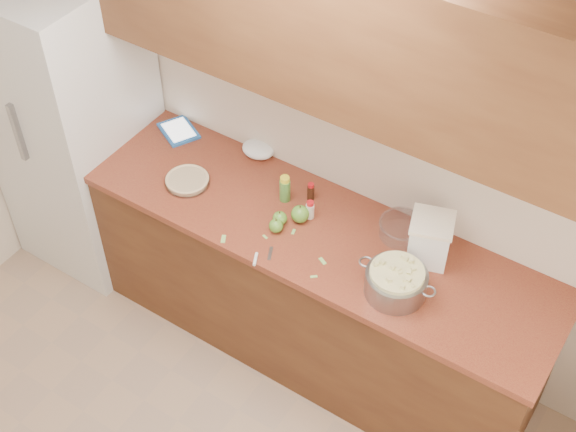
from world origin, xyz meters
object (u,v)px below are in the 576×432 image
Objects in this scene: colander at (396,282)px; tablet at (179,131)px; pie at (187,180)px; flour_canister at (430,239)px.

colander is 1.37× the size of tablet.
colander is (1.21, -0.05, 0.05)m from pie.
flour_canister is (1.23, 0.21, 0.10)m from pie.
colander is 0.27m from flour_canister.
flour_canister is at bearing 24.40° from tablet.
tablet is at bearing 166.92° from colander.
tablet is (-1.53, 0.08, -0.11)m from flour_canister.
colander is 1.54× the size of flour_canister.
pie is 1.26m from flour_canister.
tablet is at bearing 176.92° from flour_canister.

